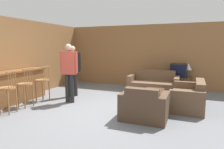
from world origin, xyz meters
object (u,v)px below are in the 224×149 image
bar_chair_near (8,91)px  tv_unit (178,84)px  couch_far (154,85)px  person_by_window (73,68)px  bar_chair_far (43,82)px  person_by_counter (69,69)px  armchair_near (144,107)px  table_lamp (188,67)px  loveseat_right (189,98)px  coffee_table (153,92)px  bar_chair_mid (25,87)px  tv (178,70)px

bar_chair_near → tv_unit: 5.87m
couch_far → person_by_window: 2.98m
couch_far → tv_unit: couch_far is taller
couch_far → tv_unit: (0.79, 0.78, -0.03)m
bar_chair_far → person_by_counter: size_ratio=0.62×
tv_unit → bar_chair_far: bearing=-141.0°
armchair_near → table_lamp: 3.70m
loveseat_right → tv_unit: 2.28m
bar_chair_far → couch_far: size_ratio=0.62×
loveseat_right → coffee_table: bearing=174.9°
coffee_table → bar_chair_far: bearing=-163.5°
person_by_window → tv_unit: bearing=34.5°
person_by_counter → armchair_near: bearing=-13.0°
person_by_window → bar_chair_mid: bearing=-109.9°
bar_chair_far → person_by_counter: (0.90, 0.14, 0.44)m
couch_far → armchair_near: size_ratio=1.68×
tv → person_by_window: bearing=-145.5°
coffee_table → armchair_near: bearing=-87.9°
armchair_near → tv_unit: (0.51, 3.55, -0.03)m
bar_chair_mid → table_lamp: (4.21, 3.82, 0.34)m
bar_chair_far → person_by_window: 1.10m
bar_chair_near → loveseat_right: bearing=26.8°
loveseat_right → tv_unit: loveseat_right is taller
bar_chair_far → loveseat_right: (4.30, 0.89, -0.29)m
bar_chair_near → couch_far: (3.06, 3.63, -0.29)m
bar_chair_mid → tv: 5.43m
bar_chair_near → tv_unit: size_ratio=1.11×
bar_chair_far → tv_unit: bearing=39.0°
armchair_near → person_by_counter: size_ratio=0.59×
bar_chair_far → person_by_counter: 1.01m
armchair_near → bar_chair_near: bearing=-165.5°
bar_chair_mid → coffee_table: (3.29, 1.68, -0.24)m
tv → person_by_window: (-3.29, -2.26, 0.19)m
bar_chair_far → coffee_table: (3.29, 0.97, -0.24)m
armchair_near → coffee_table: size_ratio=1.17×
bar_chair_mid → person_by_counter: 1.31m
bar_chair_far → tv_unit: size_ratio=1.11×
table_lamp → bar_chair_near: bearing=-133.7°
person_by_window → person_by_counter: person_by_counter is taller
tv_unit → person_by_counter: size_ratio=0.56×
coffee_table → person_by_counter: 2.62m
couch_far → bar_chair_far: bearing=-142.6°
bar_chair_far → tv: bearing=39.0°
couch_far → bar_chair_mid: bearing=-135.2°
tv_unit → tv: tv is taller
bar_chair_near → bar_chair_far: bearing=90.0°
bar_chair_mid → armchair_near: (3.34, 0.28, -0.29)m
bar_chair_near → person_by_window: bearing=75.2°
bar_chair_mid → table_lamp: bar_chair_mid is taller
bar_chair_mid → coffee_table: size_ratio=1.22×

